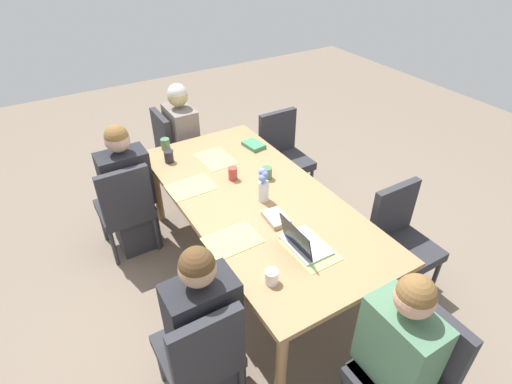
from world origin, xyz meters
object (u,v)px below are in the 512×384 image
object	(u,v)px
chair_near_right_far	(283,152)
coffee_mug_centre_right	(165,144)
person_far_left_far	(205,334)
person_far_right_near	(129,196)
dining_table	(256,204)
book_red_cover	(276,218)
person_head_right_left_near	(183,146)
book_blue_cover	(254,145)
person_head_left_left_mid	(393,364)
coffee_mug_near_left	(233,173)
flower_vase	(263,185)
chair_far_left_far	(201,352)
coffee_mug_near_right	(267,173)
chair_head_left_left_mid	(410,369)
chair_near_right_mid	(400,236)
chair_head_right_left_near	(175,148)
laptop_head_left_left_mid	(303,242)
coffee_mug_far_left	(169,157)
chair_far_right_near	(126,205)
coffee_mug_centre_left	(272,277)

from	to	relation	value
chair_near_right_far	coffee_mug_centre_right	bearing A→B (deg)	79.01
person_far_left_far	person_far_right_near	bearing A→B (deg)	-1.12
dining_table	book_red_cover	xyz separation A→B (m)	(-0.31, 0.02, 0.08)
person_head_right_left_near	coffee_mug_centre_right	size ratio (longest dim) A/B	11.28
dining_table	coffee_mug_centre_right	size ratio (longest dim) A/B	21.68
person_far_left_far	book_blue_cover	xyz separation A→B (m)	(1.45, -1.19, 0.24)
person_far_right_near	person_head_left_left_mid	bearing A→B (deg)	-161.52
dining_table	chair_near_right_far	bearing A→B (deg)	-44.51
person_head_left_left_mid	coffee_mug_near_left	world-z (taller)	person_head_left_left_mid
book_red_cover	person_far_right_near	bearing A→B (deg)	36.91
person_far_left_far	flower_vase	size ratio (longest dim) A/B	4.39
chair_far_left_far	coffee_mug_near_right	xyz separation A→B (m)	(1.02, -1.07, 0.30)
person_far_right_near	chair_near_right_far	bearing A→B (deg)	-90.07
dining_table	coffee_mug_near_right	distance (m)	0.31
person_far_right_near	coffee_mug_near_right	xyz separation A→B (m)	(-0.66, -0.98, 0.28)
chair_head_left_left_mid	chair_near_right_mid	bearing A→B (deg)	-44.62
chair_head_right_left_near	chair_near_right_mid	xyz separation A→B (m)	(-2.22, -0.97, 0.00)
laptop_head_left_left_mid	book_blue_cover	size ratio (longest dim) A/B	1.60
chair_head_right_left_near	coffee_mug_far_left	xyz separation A→B (m)	(-0.67, 0.28, 0.30)
person_head_left_left_mid	book_red_cover	bearing A→B (deg)	1.01
person_head_left_left_mid	coffee_mug_far_left	size ratio (longest dim) A/B	11.51
coffee_mug_far_left	chair_near_right_far	bearing A→B (deg)	-89.75
person_far_right_near	chair_head_right_left_near	bearing A→B (deg)	-45.65
book_red_cover	chair_far_left_far	bearing A→B (deg)	125.75
person_far_left_far	book_blue_cover	world-z (taller)	person_far_left_far
chair_far_right_near	person_far_right_near	world-z (taller)	person_far_right_near
person_far_right_near	coffee_mug_centre_left	bearing A→B (deg)	-166.07
chair_far_right_near	person_head_left_left_mid	bearing A→B (deg)	-159.58
dining_table	chair_near_right_mid	world-z (taller)	chair_near_right_mid
person_head_right_left_near	laptop_head_left_left_mid	size ratio (longest dim) A/B	3.73
chair_head_right_left_near	person_head_right_left_near	bearing A→B (deg)	-128.76
person_far_left_far	chair_far_right_near	distance (m)	1.53
book_blue_cover	chair_near_right_mid	bearing A→B (deg)	-168.79
coffee_mug_centre_left	chair_far_right_near	bearing A→B (deg)	16.62
chair_near_right_mid	coffee_mug_centre_left	xyz separation A→B (m)	(-0.08, 1.24, 0.30)
flower_vase	book_red_cover	size ratio (longest dim) A/B	1.36
coffee_mug_near_right	chair_head_right_left_near	bearing A→B (deg)	13.12
coffee_mug_near_right	person_head_right_left_near	bearing A→B (deg)	10.48
person_far_right_near	coffee_mug_centre_left	size ratio (longest dim) A/B	13.18
chair_near_right_mid	coffee_mug_near_right	world-z (taller)	chair_near_right_mid
coffee_mug_near_left	coffee_mug_centre_right	xyz separation A→B (m)	(0.75, 0.29, -0.00)
person_head_right_left_near	coffee_mug_centre_left	distance (m)	2.28
chair_head_left_left_mid	person_head_left_left_mid	distance (m)	0.10
coffee_mug_near_left	coffee_mug_centre_right	size ratio (longest dim) A/B	1.03
chair_near_right_mid	flower_vase	xyz separation A→B (m)	(0.65, 0.84, 0.39)
book_blue_cover	coffee_mug_far_left	bearing A→B (deg)	71.92
chair_head_left_left_mid	person_head_left_left_mid	size ratio (longest dim) A/B	0.75
chair_head_right_left_near	book_red_cover	size ratio (longest dim) A/B	4.50
person_far_left_far	laptop_head_left_left_mid	bearing A→B (deg)	-81.26
coffee_mug_near_right	person_far_right_near	bearing A→B (deg)	56.01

